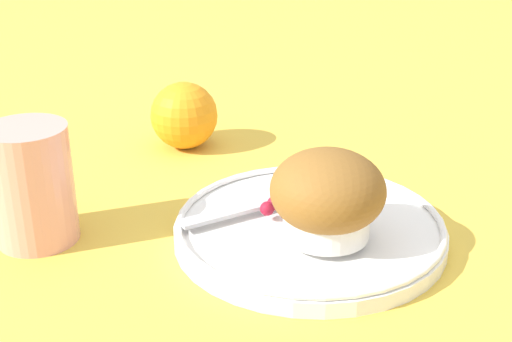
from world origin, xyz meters
TOP-DOWN VIEW (x-y plane):
  - ground_plane at (0.00, 0.00)m, footprint 3.00×3.00m
  - plate at (-0.01, -0.02)m, footprint 0.24×0.24m
  - muffin at (-0.03, -0.05)m, footprint 0.10×0.10m
  - cream_ramekin at (0.05, -0.01)m, footprint 0.04×0.04m
  - berry_pair at (-0.02, 0.01)m, footprint 0.03×0.01m
  - butter_knife at (-0.00, 0.02)m, footprint 0.17×0.10m
  - orange_fruit at (0.11, 0.20)m, footprint 0.08×0.08m
  - juice_glass at (-0.14, 0.18)m, footprint 0.07×0.07m

SIDE VIEW (x-z plane):
  - ground_plane at x=0.00m, z-range 0.00..0.00m
  - plate at x=-0.01m, z-range 0.00..0.02m
  - butter_knife at x=0.00m, z-range 0.02..0.02m
  - berry_pair at x=-0.02m, z-range 0.02..0.03m
  - cream_ramekin at x=0.05m, z-range 0.02..0.04m
  - orange_fruit at x=0.11m, z-range 0.00..0.08m
  - juice_glass at x=-0.14m, z-range 0.00..0.11m
  - muffin at x=-0.03m, z-range 0.02..0.09m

